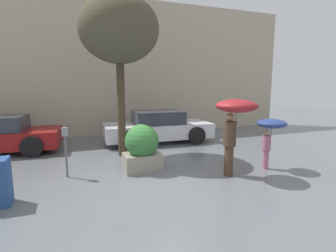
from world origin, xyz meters
TOP-DOWN VIEW (x-y plane):
  - ground_plane at (0.00, 0.00)m, footprint 40.00×40.00m
  - building_facade at (0.00, 6.50)m, footprint 18.00×0.30m
  - planter_box at (0.02, 0.99)m, footprint 0.96×0.89m
  - person_adult at (2.02, -0.21)m, footprint 1.00×1.00m
  - person_child at (3.23, -0.10)m, footprint 0.76×0.76m
  - parked_car_near at (1.54, 4.21)m, footprint 4.23×2.08m
  - street_tree at (-0.18, 2.67)m, footprint 2.41×2.41m
  - parking_meter at (-1.84, 1.14)m, footprint 0.14×0.14m

SIDE VIEW (x-z plane):
  - ground_plane at x=0.00m, z-range 0.00..0.00m
  - parked_car_near at x=1.54m, z-range -0.04..1.19m
  - planter_box at x=0.02m, z-range 0.01..1.24m
  - parking_meter at x=-1.84m, z-range 0.27..1.51m
  - person_child at x=3.23m, z-range 0.43..1.80m
  - person_adult at x=2.02m, z-range 0.57..2.48m
  - building_facade at x=0.00m, z-range 0.00..6.00m
  - street_tree at x=-0.18m, z-range 1.40..6.32m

